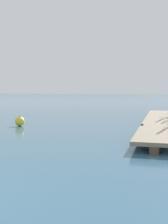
{
  "coord_description": "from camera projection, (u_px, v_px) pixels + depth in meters",
  "views": [
    {
      "loc": [
        5.63,
        -3.46,
        2.36
      ],
      "look_at": [
        2.0,
        8.78,
        1.4
      ],
      "focal_mm": 45.86,
      "sensor_mm": 36.0,
      "label": 1
    }
  ],
  "objects": [
    {
      "name": "floating_dock",
      "position": [
        158.0,
        121.0,
        18.9
      ],
      "size": [
        2.13,
        17.95,
        0.53
      ],
      "color": "gray",
      "rests_on": "ground"
    },
    {
      "name": "mooring_buoy",
      "position": [
        20.0,
        121.0,
        18.92
      ],
      "size": [
        0.63,
        0.63,
        0.71
      ],
      "color": "yellow",
      "rests_on": "ground"
    }
  ]
}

